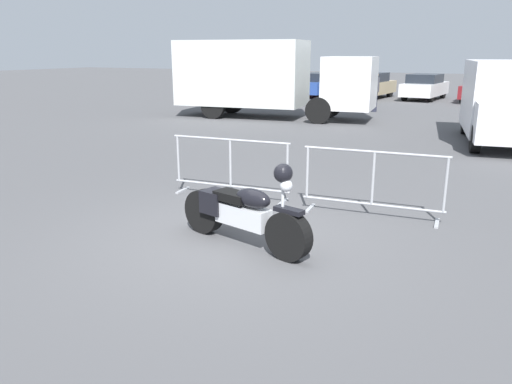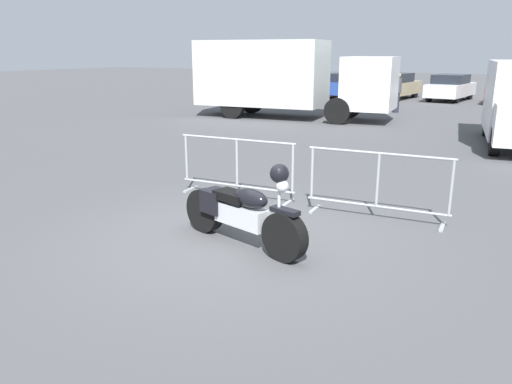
{
  "view_description": "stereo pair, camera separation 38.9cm",
  "coord_description": "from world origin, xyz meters",
  "px_view_note": "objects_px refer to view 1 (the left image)",
  "views": [
    {
      "loc": [
        3.15,
        -5.76,
        2.55
      ],
      "look_at": [
        0.21,
        0.31,
        0.65
      ],
      "focal_mm": 35.0,
      "sensor_mm": 36.0,
      "label": 1
    },
    {
      "loc": [
        3.49,
        -5.58,
        2.55
      ],
      "look_at": [
        0.21,
        0.31,
        0.65
      ],
      "focal_mm": 35.0,
      "sensor_mm": 36.0,
      "label": 2
    }
  ],
  "objects_px": {
    "parked_car_maroon": "(482,89)",
    "parked_car_tan": "(370,85)",
    "crowd_barrier_far": "(373,183)",
    "motorcycle": "(243,212)",
    "pedestrian": "(375,90)",
    "delivery_van": "(505,100)",
    "parked_car_white": "(425,87)",
    "parked_car_red": "(276,82)",
    "box_truck": "(263,76)",
    "parked_car_blue": "(320,85)",
    "crowd_barrier_near": "(230,167)"
  },
  "relations": [
    {
      "from": "crowd_barrier_near",
      "to": "pedestrian",
      "type": "bearing_deg",
      "value": 92.94
    },
    {
      "from": "box_truck",
      "to": "parked_car_blue",
      "type": "bearing_deg",
      "value": 90.19
    },
    {
      "from": "parked_car_maroon",
      "to": "parked_car_tan",
      "type": "bearing_deg",
      "value": 100.43
    },
    {
      "from": "parked_car_white",
      "to": "parked_car_maroon",
      "type": "bearing_deg",
      "value": -85.4
    },
    {
      "from": "delivery_van",
      "to": "parked_car_white",
      "type": "xyz_separation_m",
      "value": [
        -3.94,
        13.13,
        -0.54
      ]
    },
    {
      "from": "motorcycle",
      "to": "crowd_barrier_near",
      "type": "height_order",
      "value": "motorcycle"
    },
    {
      "from": "parked_car_blue",
      "to": "parked_car_white",
      "type": "xyz_separation_m",
      "value": [
        5.8,
        0.74,
        0.01
      ]
    },
    {
      "from": "delivery_van",
      "to": "parked_car_maroon",
      "type": "bearing_deg",
      "value": 176.72
    },
    {
      "from": "motorcycle",
      "to": "crowd_barrier_near",
      "type": "bearing_deg",
      "value": 137.93
    },
    {
      "from": "delivery_van",
      "to": "parked_car_maroon",
      "type": "distance_m",
      "value": 13.07
    },
    {
      "from": "parked_car_red",
      "to": "parked_car_blue",
      "type": "bearing_deg",
      "value": -87.14
    },
    {
      "from": "parked_car_red",
      "to": "pedestrian",
      "type": "xyz_separation_m",
      "value": [
        7.55,
        -6.41,
        0.17
      ]
    },
    {
      "from": "delivery_van",
      "to": "parked_car_white",
      "type": "distance_m",
      "value": 13.72
    },
    {
      "from": "parked_car_tan",
      "to": "parked_car_white",
      "type": "bearing_deg",
      "value": -73.81
    },
    {
      "from": "crowd_barrier_far",
      "to": "delivery_van",
      "type": "height_order",
      "value": "delivery_van"
    },
    {
      "from": "parked_car_tan",
      "to": "crowd_barrier_near",
      "type": "bearing_deg",
      "value": -166.23
    },
    {
      "from": "delivery_van",
      "to": "crowd_barrier_far",
      "type": "bearing_deg",
      "value": -19.94
    },
    {
      "from": "parked_car_white",
      "to": "pedestrian",
      "type": "bearing_deg",
      "value": 177.56
    },
    {
      "from": "crowd_barrier_near",
      "to": "parked_car_red",
      "type": "height_order",
      "value": "parked_car_red"
    },
    {
      "from": "parked_car_blue",
      "to": "parked_car_maroon",
      "type": "height_order",
      "value": "parked_car_blue"
    },
    {
      "from": "box_truck",
      "to": "pedestrian",
      "type": "height_order",
      "value": "box_truck"
    },
    {
      "from": "crowd_barrier_far",
      "to": "motorcycle",
      "type": "bearing_deg",
      "value": -122.78
    },
    {
      "from": "parked_car_red",
      "to": "crowd_barrier_near",
      "type": "bearing_deg",
      "value": -151.38
    },
    {
      "from": "parked_car_red",
      "to": "parked_car_tan",
      "type": "bearing_deg",
      "value": -82.44
    },
    {
      "from": "parked_car_maroon",
      "to": "motorcycle",
      "type": "bearing_deg",
      "value": -177.98
    },
    {
      "from": "crowd_barrier_far",
      "to": "box_truck",
      "type": "xyz_separation_m",
      "value": [
        -6.84,
        10.55,
        1.08
      ]
    },
    {
      "from": "parked_car_red",
      "to": "parked_car_tan",
      "type": "relative_size",
      "value": 1.05
    },
    {
      "from": "parked_car_tan",
      "to": "parked_car_maroon",
      "type": "xyz_separation_m",
      "value": [
        5.81,
        0.35,
        -0.03
      ]
    },
    {
      "from": "delivery_van",
      "to": "parked_car_blue",
      "type": "distance_m",
      "value": 15.78
    },
    {
      "from": "motorcycle",
      "to": "parked_car_maroon",
      "type": "bearing_deg",
      "value": 100.19
    },
    {
      "from": "pedestrian",
      "to": "parked_car_white",
      "type": "bearing_deg",
      "value": -103.65
    },
    {
      "from": "crowd_barrier_far",
      "to": "parked_car_red",
      "type": "xyz_separation_m",
      "value": [
        -10.86,
        20.94,
        0.2
      ]
    },
    {
      "from": "motorcycle",
      "to": "pedestrian",
      "type": "distance_m",
      "value": 16.64
    },
    {
      "from": "delivery_van",
      "to": "parked_car_tan",
      "type": "bearing_deg",
      "value": -159.46
    },
    {
      "from": "pedestrian",
      "to": "parked_car_tan",
      "type": "bearing_deg",
      "value": -79.08
    },
    {
      "from": "box_truck",
      "to": "parked_car_maroon",
      "type": "bearing_deg",
      "value": 48.8
    },
    {
      "from": "motorcycle",
      "to": "parked_car_blue",
      "type": "xyz_separation_m",
      "value": [
        -6.68,
        22.72,
        0.22
      ]
    },
    {
      "from": "parked_car_red",
      "to": "crowd_barrier_far",
      "type": "bearing_deg",
      "value": -145.58
    },
    {
      "from": "box_truck",
      "to": "delivery_van",
      "type": "distance_m",
      "value": 8.92
    },
    {
      "from": "parked_car_white",
      "to": "pedestrian",
      "type": "relative_size",
      "value": 2.51
    },
    {
      "from": "motorcycle",
      "to": "delivery_van",
      "type": "distance_m",
      "value": 10.79
    },
    {
      "from": "parked_car_tan",
      "to": "crowd_barrier_far",
      "type": "bearing_deg",
      "value": -159.46
    },
    {
      "from": "delivery_van",
      "to": "parked_car_blue",
      "type": "relative_size",
      "value": 1.25
    },
    {
      "from": "crowd_barrier_near",
      "to": "parked_car_red",
      "type": "distance_m",
      "value": 22.52
    },
    {
      "from": "motorcycle",
      "to": "box_truck",
      "type": "xyz_separation_m",
      "value": [
        -5.56,
        12.54,
        1.16
      ]
    },
    {
      "from": "motorcycle",
      "to": "parked_car_tan",
      "type": "xyz_separation_m",
      "value": [
        -3.78,
        22.98,
        0.25
      ]
    },
    {
      "from": "parked_car_white",
      "to": "parked_car_red",
      "type": "bearing_deg",
      "value": 100.46
    },
    {
      "from": "parked_car_maroon",
      "to": "pedestrian",
      "type": "distance_m",
      "value": 7.94
    },
    {
      "from": "box_truck",
      "to": "pedestrian",
      "type": "distance_m",
      "value": 5.36
    },
    {
      "from": "crowd_barrier_near",
      "to": "delivery_van",
      "type": "height_order",
      "value": "delivery_van"
    }
  ]
}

